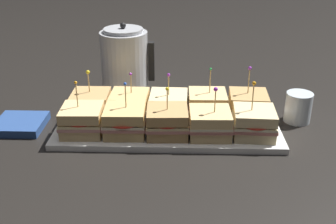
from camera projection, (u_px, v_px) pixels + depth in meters
ground_plane at (168, 130)px, 1.23m from camera, size 6.00×6.00×0.00m
serving_platter at (168, 127)px, 1.23m from camera, size 0.64×0.27×0.02m
sandwich_front_far_left at (82, 120)px, 1.17m from camera, size 0.12×0.12×0.15m
sandwich_front_left at (125, 121)px, 1.16m from camera, size 0.12×0.12×0.15m
sandwich_front_center at (167, 122)px, 1.16m from camera, size 0.12×0.12×0.14m
sandwich_front_right at (210, 123)px, 1.15m from camera, size 0.12×0.12×0.14m
sandwich_front_far_right at (254, 123)px, 1.15m from camera, size 0.12×0.12×0.16m
sandwich_back_far_left at (91, 104)px, 1.27m from camera, size 0.12×0.12×0.14m
sandwich_back_left at (130, 104)px, 1.27m from camera, size 0.12×0.12×0.13m
sandwich_back_center at (169, 105)px, 1.26m from camera, size 0.12×0.12×0.14m
sandwich_back_right at (207, 105)px, 1.26m from camera, size 0.12×0.12×0.15m
sandwich_back_far_right at (248, 105)px, 1.26m from camera, size 0.12×0.12×0.16m
kettle_steel at (125, 63)px, 1.44m from camera, size 0.18×0.16×0.25m
drinking_glass at (298, 107)px, 1.27m from camera, size 0.08×0.08×0.09m
napkin_stack at (20, 125)px, 1.24m from camera, size 0.14×0.14×0.02m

